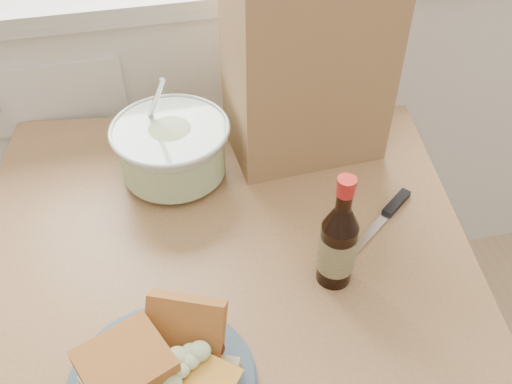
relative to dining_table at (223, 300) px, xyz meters
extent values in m
cube|color=silver|center=(0.11, 0.79, -0.15)|extent=(2.40, 0.60, 0.90)
cube|color=#B08053|center=(0.00, 0.00, 0.08)|extent=(0.97, 0.97, 0.04)
cube|color=#B08053|center=(-0.31, 0.43, -0.27)|extent=(0.06, 0.06, 0.67)
cube|color=#B08053|center=(0.43, 0.31, -0.27)|extent=(0.06, 0.06, 0.67)
cube|color=orange|center=(-0.15, -0.20, 0.16)|extent=(0.08, 0.08, 0.00)
cube|color=#AC612D|center=(-0.15, -0.20, 0.18)|extent=(0.14, 0.13, 0.03)
cube|color=orange|center=(-0.08, -0.22, 0.17)|extent=(0.09, 0.09, 0.00)
cube|color=#AC612D|center=(-0.08, -0.16, 0.16)|extent=(0.13, 0.11, 0.10)
cone|color=silver|center=(-0.04, 0.23, 0.16)|extent=(0.21, 0.21, 0.11)
cylinder|color=beige|center=(-0.04, 0.23, 0.15)|extent=(0.19, 0.19, 0.07)
torus|color=silver|center=(-0.04, 0.23, 0.21)|extent=(0.22, 0.22, 0.01)
cylinder|color=silver|center=(-0.06, 0.26, 0.25)|extent=(0.05, 0.08, 0.14)
cylinder|color=black|center=(0.17, -0.07, 0.16)|extent=(0.06, 0.06, 0.12)
cone|color=black|center=(0.17, -0.07, 0.24)|extent=(0.06, 0.06, 0.04)
cylinder|color=black|center=(0.17, -0.07, 0.28)|extent=(0.02, 0.02, 0.05)
cylinder|color=#AF1718|center=(0.17, -0.07, 0.30)|extent=(0.03, 0.03, 0.02)
cylinder|color=#AD241F|center=(0.17, -0.07, 0.31)|extent=(0.03, 0.03, 0.01)
cylinder|color=#363F1F|center=(0.17, -0.07, 0.17)|extent=(0.06, 0.06, 0.07)
cube|color=silver|center=(0.27, 0.01, 0.11)|extent=(0.11, 0.09, 0.00)
cube|color=black|center=(0.34, 0.06, 0.11)|extent=(0.07, 0.06, 0.01)
cube|color=#A88151|center=(0.22, 0.27, 0.29)|extent=(0.29, 0.20, 0.37)
camera|label=1|loc=(-0.08, -0.60, 0.83)|focal=40.00mm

